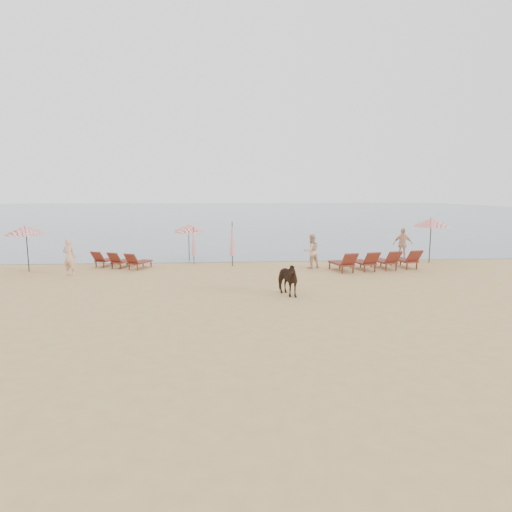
{
  "coord_description": "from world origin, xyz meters",
  "views": [
    {
      "loc": [
        -1.4,
        -14.25,
        3.96
      ],
      "look_at": [
        0.0,
        5.0,
        1.1
      ],
      "focal_mm": 30.0,
      "sensor_mm": 36.0,
      "label": 1
    }
  ],
  "objects_px": {
    "lounger_cluster_left": "(121,260)",
    "beachgoer_right_a": "(311,251)",
    "umbrella_open_left_a": "(26,230)",
    "beachgoer_right_b": "(403,244)",
    "lounger_cluster_right": "(376,261)",
    "umbrella_closed_right": "(232,239)",
    "umbrella_open_left_b": "(189,228)",
    "cow": "(285,279)",
    "umbrella_open_right": "(431,222)",
    "umbrella_closed_left": "(194,241)",
    "beachgoer_left": "(70,257)"
  },
  "relations": [
    {
      "from": "lounger_cluster_left",
      "to": "beachgoer_right_a",
      "type": "distance_m",
      "value": 10.13
    },
    {
      "from": "umbrella_open_left_a",
      "to": "beachgoer_right_b",
      "type": "relative_size",
      "value": 1.24
    },
    {
      "from": "lounger_cluster_right",
      "to": "umbrella_closed_right",
      "type": "xyz_separation_m",
      "value": [
        -7.38,
        1.68,
        1.0
      ]
    },
    {
      "from": "umbrella_open_left_a",
      "to": "umbrella_open_left_b",
      "type": "bearing_deg",
      "value": 15.67
    },
    {
      "from": "umbrella_open_left_a",
      "to": "cow",
      "type": "xyz_separation_m",
      "value": [
        12.29,
        -6.02,
        -1.44
      ]
    },
    {
      "from": "umbrella_open_left_b",
      "to": "umbrella_open_right",
      "type": "bearing_deg",
      "value": -21.72
    },
    {
      "from": "umbrella_closed_right",
      "to": "beachgoer_right_a",
      "type": "bearing_deg",
      "value": -11.28
    },
    {
      "from": "umbrella_open_left_b",
      "to": "umbrella_open_right",
      "type": "distance_m",
      "value": 13.94
    },
    {
      "from": "lounger_cluster_right",
      "to": "umbrella_open_right",
      "type": "relative_size",
      "value": 1.85
    },
    {
      "from": "lounger_cluster_right",
      "to": "umbrella_open_right",
      "type": "xyz_separation_m",
      "value": [
        3.86,
        2.07,
        1.82
      ]
    },
    {
      "from": "umbrella_open_right",
      "to": "umbrella_closed_left",
      "type": "xyz_separation_m",
      "value": [
        -13.39,
        0.54,
        -1.03
      ]
    },
    {
      "from": "umbrella_open_left_b",
      "to": "beachgoer_right_a",
      "type": "distance_m",
      "value": 7.54
    },
    {
      "from": "umbrella_closed_left",
      "to": "beachgoer_right_a",
      "type": "distance_m",
      "value": 6.56
    },
    {
      "from": "lounger_cluster_left",
      "to": "umbrella_closed_left",
      "type": "xyz_separation_m",
      "value": [
        3.78,
        1.0,
        0.86
      ]
    },
    {
      "from": "lounger_cluster_right",
      "to": "cow",
      "type": "relative_size",
      "value": 3.05
    },
    {
      "from": "lounger_cluster_right",
      "to": "beachgoer_right_b",
      "type": "relative_size",
      "value": 2.52
    },
    {
      "from": "umbrella_open_left_a",
      "to": "beachgoer_left",
      "type": "height_order",
      "value": "umbrella_open_left_a"
    },
    {
      "from": "umbrella_closed_left",
      "to": "umbrella_closed_right",
      "type": "xyz_separation_m",
      "value": [
        2.14,
        -0.93,
        0.21
      ]
    },
    {
      "from": "beachgoer_right_b",
      "to": "cow",
      "type": "bearing_deg",
      "value": 57.28
    },
    {
      "from": "umbrella_closed_right",
      "to": "beachgoer_right_b",
      "type": "xyz_separation_m",
      "value": [
        10.15,
        1.57,
        -0.55
      ]
    },
    {
      "from": "umbrella_closed_right",
      "to": "cow",
      "type": "relative_size",
      "value": 1.55
    },
    {
      "from": "lounger_cluster_left",
      "to": "umbrella_open_left_a",
      "type": "xyz_separation_m",
      "value": [
        -4.42,
        -0.72,
        1.68
      ]
    },
    {
      "from": "lounger_cluster_left",
      "to": "beachgoer_left",
      "type": "height_order",
      "value": "beachgoer_left"
    },
    {
      "from": "lounger_cluster_right",
      "to": "umbrella_open_left_a",
      "type": "bearing_deg",
      "value": 164.82
    },
    {
      "from": "umbrella_open_right",
      "to": "umbrella_closed_right",
      "type": "bearing_deg",
      "value": -158.86
    },
    {
      "from": "umbrella_closed_right",
      "to": "cow",
      "type": "distance_m",
      "value": 7.13
    },
    {
      "from": "umbrella_closed_left",
      "to": "umbrella_closed_right",
      "type": "height_order",
      "value": "umbrella_closed_right"
    },
    {
      "from": "umbrella_open_left_b",
      "to": "umbrella_closed_right",
      "type": "relative_size",
      "value": 0.91
    },
    {
      "from": "umbrella_closed_left",
      "to": "beachgoer_right_a",
      "type": "relative_size",
      "value": 1.15
    },
    {
      "from": "umbrella_closed_right",
      "to": "umbrella_closed_left",
      "type": "bearing_deg",
      "value": 156.54
    },
    {
      "from": "umbrella_open_left_a",
      "to": "umbrella_open_right",
      "type": "bearing_deg",
      "value": -3.89
    },
    {
      "from": "lounger_cluster_left",
      "to": "umbrella_closed_left",
      "type": "height_order",
      "value": "umbrella_closed_left"
    },
    {
      "from": "beachgoer_left",
      "to": "beachgoer_right_b",
      "type": "xyz_separation_m",
      "value": [
        18.01,
        3.6,
        0.04
      ]
    },
    {
      "from": "lounger_cluster_left",
      "to": "umbrella_open_left_b",
      "type": "distance_m",
      "value": 4.5
    },
    {
      "from": "beachgoer_right_a",
      "to": "cow",
      "type": "bearing_deg",
      "value": 49.82
    },
    {
      "from": "umbrella_open_left_a",
      "to": "umbrella_open_left_b",
      "type": "relative_size",
      "value": 1.06
    },
    {
      "from": "lounger_cluster_right",
      "to": "umbrella_open_right",
      "type": "height_order",
      "value": "umbrella_open_right"
    },
    {
      "from": "umbrella_open_left_a",
      "to": "umbrella_closed_right",
      "type": "height_order",
      "value": "umbrella_closed_right"
    },
    {
      "from": "umbrella_closed_left",
      "to": "cow",
      "type": "relative_size",
      "value": 1.33
    },
    {
      "from": "umbrella_open_left_a",
      "to": "umbrella_closed_right",
      "type": "relative_size",
      "value": 0.97
    },
    {
      "from": "umbrella_open_left_b",
      "to": "umbrella_open_left_a",
      "type": "bearing_deg",
      "value": -170.41
    },
    {
      "from": "lounger_cluster_left",
      "to": "beachgoer_left",
      "type": "bearing_deg",
      "value": -109.72
    },
    {
      "from": "umbrella_closed_left",
      "to": "umbrella_closed_right",
      "type": "relative_size",
      "value": 0.86
    },
    {
      "from": "lounger_cluster_right",
      "to": "beachgoer_right_a",
      "type": "bearing_deg",
      "value": 152.98
    },
    {
      "from": "umbrella_closed_right",
      "to": "beachgoer_right_a",
      "type": "height_order",
      "value": "umbrella_closed_right"
    },
    {
      "from": "lounger_cluster_right",
      "to": "beachgoer_right_a",
      "type": "relative_size",
      "value": 2.63
    },
    {
      "from": "umbrella_closed_right",
      "to": "beachgoer_right_b",
      "type": "relative_size",
      "value": 1.28
    },
    {
      "from": "umbrella_open_left_a",
      "to": "beachgoer_right_a",
      "type": "distance_m",
      "value": 14.56
    },
    {
      "from": "lounger_cluster_right",
      "to": "beachgoer_right_a",
      "type": "distance_m",
      "value": 3.35
    },
    {
      "from": "umbrella_open_right",
      "to": "umbrella_closed_right",
      "type": "height_order",
      "value": "umbrella_open_right"
    }
  ]
}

